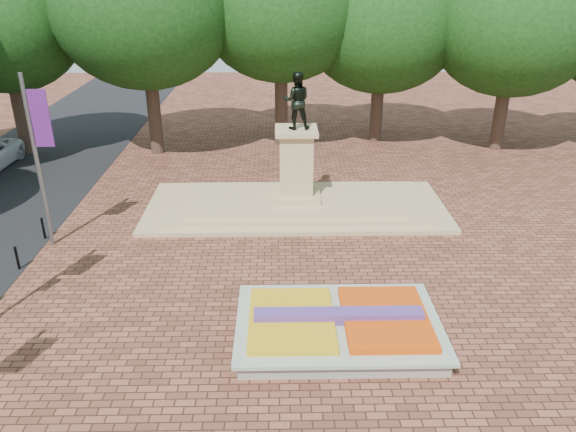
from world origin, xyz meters
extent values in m
plane|color=brown|center=(0.00, 0.00, 0.00)|extent=(90.00, 90.00, 0.00)
cube|color=gray|center=(1.00, -2.00, 0.23)|extent=(6.00, 4.00, 0.45)
cube|color=#B4C0AE|center=(1.00, -2.00, 0.50)|extent=(6.30, 4.30, 0.12)
cube|color=#EF560D|center=(2.45, -2.00, 0.63)|extent=(2.60, 3.40, 0.22)
cube|color=yellow|center=(-0.45, -2.00, 0.62)|extent=(2.60, 3.40, 0.18)
cube|color=#442C7B|center=(1.00, -2.00, 0.72)|extent=(5.20, 0.55, 0.38)
cube|color=tan|center=(0.00, 8.00, 0.10)|extent=(14.00, 6.00, 0.20)
cube|color=tan|center=(0.00, 8.00, 0.30)|extent=(12.00, 5.00, 0.20)
cube|color=tan|center=(0.00, 8.00, 0.50)|extent=(10.00, 4.00, 0.20)
cube|color=tan|center=(0.00, 8.00, 0.75)|extent=(2.20, 2.20, 0.30)
cube|color=tan|center=(0.00, 8.00, 2.30)|extent=(1.50, 1.50, 2.80)
cube|color=tan|center=(0.00, 8.00, 3.80)|extent=(1.90, 1.90, 0.20)
imported|color=black|center=(0.00, 8.00, 5.15)|extent=(1.22, 0.95, 2.50)
cylinder|color=#35261D|center=(-16.00, 18.00, 2.00)|extent=(0.80, 0.80, 4.00)
ellipsoid|color=black|center=(-16.00, 18.00, 6.69)|extent=(8.80, 8.80, 7.48)
cylinder|color=#35261D|center=(-8.00, 18.00, 2.00)|extent=(0.80, 0.80, 4.00)
ellipsoid|color=black|center=(-8.00, 18.00, 6.69)|extent=(8.80, 8.80, 7.48)
cylinder|color=#35261D|center=(-1.00, 18.00, 2.00)|extent=(0.80, 0.80, 4.00)
ellipsoid|color=black|center=(-1.00, 18.00, 6.69)|extent=(8.80, 8.80, 7.48)
cylinder|color=#35261D|center=(6.00, 18.00, 2.00)|extent=(0.80, 0.80, 4.00)
ellipsoid|color=black|center=(6.00, 18.00, 6.69)|extent=(8.80, 8.80, 7.48)
cylinder|color=#35261D|center=(13.00, 18.00, 2.00)|extent=(0.80, 0.80, 4.00)
ellipsoid|color=black|center=(13.00, 18.00, 6.69)|extent=(8.80, 8.80, 7.48)
cylinder|color=slate|center=(-10.20, 4.50, 3.50)|extent=(0.16, 0.16, 7.00)
cube|color=#591B71|center=(-9.75, 4.50, 5.30)|extent=(0.70, 0.04, 2.20)
cylinder|color=black|center=(-10.70, 2.40, 0.45)|extent=(0.10, 0.10, 0.90)
sphere|color=black|center=(-10.70, 2.40, 0.92)|extent=(0.12, 0.12, 0.12)
cylinder|color=black|center=(-10.70, 5.00, 0.45)|extent=(0.10, 0.10, 0.90)
sphere|color=black|center=(-10.70, 5.00, 0.92)|extent=(0.12, 0.12, 0.12)
camera|label=1|loc=(-0.82, -16.41, 10.59)|focal=35.00mm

